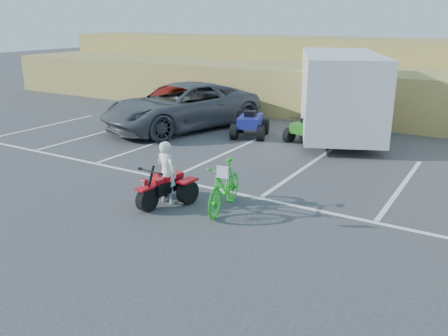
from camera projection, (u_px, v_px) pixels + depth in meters
The scene contains 11 objects.
ground at pixel (204, 237), 9.22m from camera, with size 100.00×100.00×0.00m, color #353537.
parking_stripes at pixel (320, 184), 12.11m from camera, with size 28.00×5.16×0.01m.
grass_embankment at pixel (392, 79), 21.42m from camera, with size 40.00×8.50×3.10m.
red_trike_atv at pixel (163, 204), 10.83m from camera, with size 1.06×1.41×0.92m, color #BB0A13, non-canonical shape.
rider at pixel (167, 172), 10.72m from camera, with size 0.53×0.35×1.46m, color white.
green_dirt_bike at pixel (224, 186), 10.37m from camera, with size 0.52×1.84×1.10m, color #14BF19.
grey_pickup at pixel (181, 106), 18.01m from camera, with size 2.85×6.18×1.72m, color #43464A.
red_car at pixel (171, 99), 20.86m from camera, with size 1.59×3.95×1.35m, color maroon.
cargo_trailer at pixel (339, 92), 16.75m from camera, with size 4.77×6.71×2.91m.
quad_atv_blue at pixel (250, 136), 17.02m from camera, with size 1.17×1.57×1.02m, color navy, non-canonical shape.
quad_atv_green at pixel (307, 142), 16.31m from camera, with size 1.05×1.41×0.92m, color #1C5E15, non-canonical shape.
Camera 1 is at (4.69, -6.97, 4.06)m, focal length 38.00 mm.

